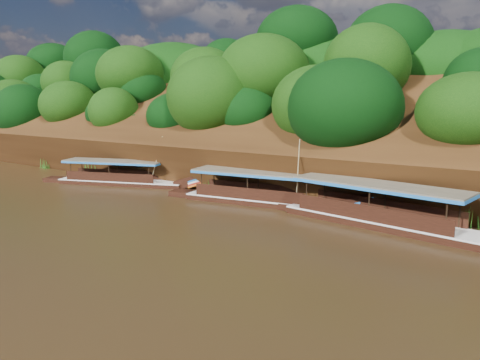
{
  "coord_description": "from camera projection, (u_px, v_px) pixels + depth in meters",
  "views": [
    {
      "loc": [
        17.15,
        -20.78,
        7.82
      ],
      "look_at": [
        -1.46,
        7.0,
        1.85
      ],
      "focal_mm": 35.0,
      "sensor_mm": 36.0,
      "label": 1
    }
  ],
  "objects": [
    {
      "name": "riverbank",
      "position": [
        341.0,
        158.0,
        46.02
      ],
      "size": [
        120.0,
        30.06,
        19.4
      ],
      "color": "black",
      "rests_on": "ground"
    },
    {
      "name": "ground",
      "position": [
        195.0,
        230.0,
        27.76
      ],
      "size": [
        160.0,
        160.0,
        0.0
      ],
      "primitive_type": "plane",
      "color": "black",
      "rests_on": "ground"
    },
    {
      "name": "boat_1",
      "position": [
        271.0,
        198.0,
        34.14
      ],
      "size": [
        14.06,
        3.93,
        5.45
      ],
      "rotation": [
        0.0,
        0.0,
        0.14
      ],
      "color": "black",
      "rests_on": "ground"
    },
    {
      "name": "boat_0",
      "position": [
        403.0,
        221.0,
        27.53
      ],
      "size": [
        16.35,
        4.75,
        6.42
      ],
      "rotation": [
        0.0,
        0.0,
        -0.15
      ],
      "color": "black",
      "rests_on": "ground"
    },
    {
      "name": "boat_2",
      "position": [
        129.0,
        180.0,
        41.87
      ],
      "size": [
        13.66,
        6.31,
        4.82
      ],
      "rotation": [
        0.0,
        0.0,
        0.34
      ],
      "color": "black",
      "rests_on": "ground"
    },
    {
      "name": "reeds",
      "position": [
        245.0,
        186.0,
        36.85
      ],
      "size": [
        51.7,
        2.39,
        2.13
      ],
      "color": "#2D6519",
      "rests_on": "ground"
    }
  ]
}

